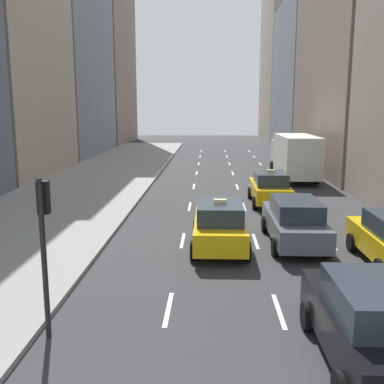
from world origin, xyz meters
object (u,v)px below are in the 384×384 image
at_px(taxi_third, 220,225).
at_px(traffic_light_pole, 44,232).
at_px(sedan_black_near, 294,221).
at_px(box_truck, 294,155).
at_px(sedan_silver_behind, 371,323).
at_px(taxi_lead, 270,188).

distance_m(taxi_third, traffic_light_pole, 7.73).
bearing_deg(sedan_black_near, traffic_light_pole, -133.41).
bearing_deg(box_truck, taxi_third, -108.90).
relative_size(sedan_silver_behind, traffic_light_pole, 1.24).
xyz_separation_m(sedan_black_near, box_truck, (2.80, 15.68, 0.82)).
height_order(sedan_silver_behind, traffic_light_pole, traffic_light_pole).
bearing_deg(taxi_third, box_truck, 71.10).
relative_size(taxi_third, sedan_black_near, 0.89).
relative_size(sedan_black_near, box_truck, 0.59).
xyz_separation_m(sedan_black_near, traffic_light_pole, (-6.75, -7.14, 1.52)).
bearing_deg(taxi_lead, sedan_silver_behind, -90.00).
distance_m(box_truck, traffic_light_pole, 24.75).
relative_size(taxi_third, box_truck, 0.52).
distance_m(taxi_third, sedan_silver_behind, 7.95).
bearing_deg(sedan_black_near, taxi_third, -166.58).
distance_m(sedan_silver_behind, traffic_light_pole, 6.98).
bearing_deg(traffic_light_pole, box_truck, 67.29).
height_order(taxi_lead, sedan_silver_behind, taxi_lead).
relative_size(taxi_lead, sedan_black_near, 0.89).
distance_m(taxi_lead, sedan_black_near, 7.07).
xyz_separation_m(taxi_third, traffic_light_pole, (-3.95, -6.47, 1.53)).
distance_m(taxi_third, box_truck, 17.30).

